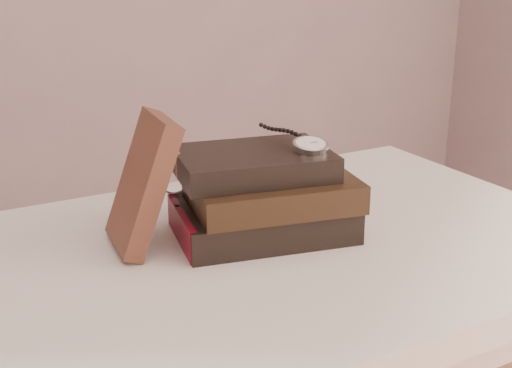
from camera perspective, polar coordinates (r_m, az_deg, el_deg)
table at (r=0.99m, az=-1.18°, el=-10.12°), size 1.00×0.60×0.75m
book_stack at (r=0.97m, az=0.60°, el=-0.98°), size 0.27×0.21×0.12m
journal at (r=0.93m, az=-9.23°, el=0.08°), size 0.10×0.12×0.18m
pocket_watch at (r=0.96m, az=4.21°, el=3.27°), size 0.06×0.15×0.02m
eyeglasses at (r=1.02m, az=-5.39°, el=0.65°), size 0.12×0.13×0.05m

